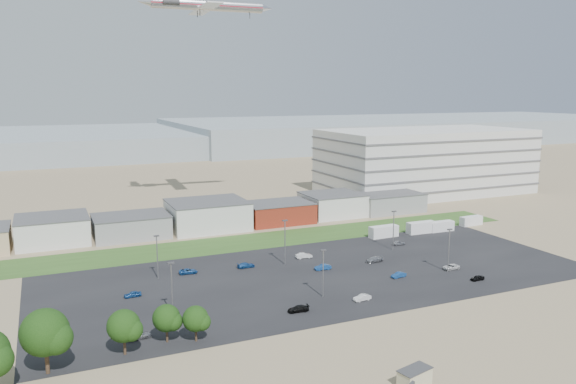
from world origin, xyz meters
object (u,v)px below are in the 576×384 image
parked_car_12 (374,259)px  parked_car_5 (133,294)px  parked_car_13 (362,298)px  parked_car_7 (323,267)px  parked_car_1 (399,275)px  box_trailer_a (384,232)px  parked_car_8 (399,243)px  parked_car_6 (246,265)px  parked_car_9 (188,271)px  parked_car_11 (304,256)px  parked_car_2 (477,278)px  portable_shed (415,377)px  parked_car_3 (298,309)px  parked_car_0 (451,267)px  parked_car_10 (139,335)px  airliner (208,5)px

parked_car_12 → parked_car_5: bearing=-94.4°
parked_car_13 → parked_car_5: bearing=-121.1°
parked_car_7 → parked_car_1: bearing=51.1°
box_trailer_a → parked_car_8: bearing=-98.1°
box_trailer_a → parked_car_13: bearing=-130.1°
parked_car_6 → parked_car_13: parked_car_13 is taller
parked_car_8 → parked_car_9: bearing=92.5°
parked_car_7 → parked_car_11: (-0.02, 9.85, 0.03)m
parked_car_5 → parked_car_6: (26.59, 8.62, 0.02)m
parked_car_9 → parked_car_2: bearing=-111.9°
portable_shed → parked_car_13: 31.88m
portable_shed → parked_car_8: portable_shed is taller
parked_car_12 → parked_car_13: bearing=-42.6°
parked_car_3 → parked_car_6: 28.53m
parked_car_9 → parked_car_6: bearing=-88.5°
parked_car_1 → parked_car_7: (-12.55, 11.40, 0.05)m
parked_car_0 → parked_car_8: size_ratio=1.16×
parked_car_6 → parked_car_12: (29.17, -8.24, 0.05)m
parked_car_1 → parked_car_11: bearing=-156.4°
portable_shed → parked_car_13: size_ratio=1.36×
parked_car_2 → parked_car_12: (-12.96, 20.03, 0.10)m
box_trailer_a → parked_car_7: size_ratio=2.22×
parked_car_1 → parked_car_9: 46.08m
parked_car_2 → parked_car_10: bearing=-90.8°
parked_car_2 → parked_car_13: parked_car_13 is taller
parked_car_12 → parked_car_0: bearing=42.8°
parked_car_5 → parked_car_11: (41.90, 9.98, 0.08)m
parked_car_6 → parked_car_11: 15.37m
parked_car_2 → parked_car_9: parked_car_9 is taller
portable_shed → parked_car_10: (-32.00, 30.29, -0.66)m
parked_car_10 → parked_car_6: bearing=-49.9°
parked_car_0 → parked_car_5: same height
parked_car_3 → parked_car_8: (43.17, 30.36, 0.03)m
box_trailer_a → parked_car_3: size_ratio=2.12×
parked_car_0 → parked_car_3: bearing=-80.6°
airliner → parked_car_3: airliner is taller
parked_car_8 → parked_car_11: bearing=92.7°
portable_shed → parked_car_8: (39.64, 60.51, -0.63)m
parked_car_0 → parked_car_1: bearing=-92.3°
parked_car_5 → parked_car_12: bearing=87.8°
parked_car_13 → portable_shed: bearing=-23.3°
parked_car_7 → parked_car_3: bearing=-34.2°
parked_car_8 → parked_car_13: (-29.56, -30.27, -0.01)m
parked_car_3 → parked_car_7: size_ratio=1.05×
parked_car_1 → parked_car_11: size_ratio=0.88×
parked_car_10 → parked_car_11: (43.85, 29.73, 0.08)m
parked_car_9 → parked_car_10: (-15.38, -29.42, 0.00)m
airliner → parked_car_5: 106.57m
parked_car_13 → parked_car_8: bearing=130.8°
parked_car_8 → parked_car_11: (-27.79, -0.48, 0.05)m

